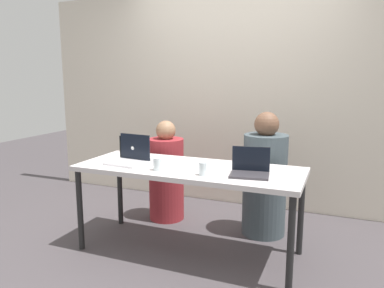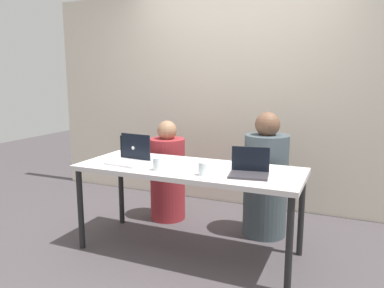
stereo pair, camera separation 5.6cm
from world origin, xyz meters
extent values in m
plane|color=#494346|center=(0.00, 0.00, 0.00)|extent=(12.00, 12.00, 0.00)
cube|color=beige|center=(0.00, 1.41, 1.23)|extent=(4.87, 0.10, 2.45)
cube|color=silver|center=(0.00, 0.00, 0.73)|extent=(1.87, 0.72, 0.04)
cylinder|color=black|center=(-0.89, -0.31, 0.35)|extent=(0.05, 0.05, 0.71)
cylinder|color=black|center=(0.89, -0.31, 0.35)|extent=(0.05, 0.05, 0.71)
cylinder|color=black|center=(-0.89, 0.31, 0.35)|extent=(0.05, 0.05, 0.71)
cylinder|color=black|center=(0.89, 0.31, 0.35)|extent=(0.05, 0.05, 0.71)
cylinder|color=maroon|center=(-0.51, 0.62, 0.43)|extent=(0.43, 0.43, 0.86)
sphere|color=#997051|center=(-0.51, 0.62, 0.94)|extent=(0.20, 0.20, 0.20)
cylinder|color=#414E53|center=(0.51, 0.62, 0.48)|extent=(0.42, 0.42, 0.96)
sphere|color=brown|center=(0.51, 0.62, 1.06)|extent=(0.23, 0.23, 0.23)
cube|color=#38353B|center=(0.54, -0.10, 0.76)|extent=(0.32, 0.25, 0.02)
cube|color=black|center=(0.52, 0.00, 0.86)|extent=(0.29, 0.05, 0.19)
sphere|color=white|center=(0.52, 0.02, 0.86)|extent=(0.03, 0.03, 0.03)
cube|color=silver|center=(-0.54, 0.14, 0.76)|extent=(0.29, 0.22, 0.02)
cube|color=black|center=(-0.54, 0.03, 0.87)|extent=(0.29, 0.01, 0.20)
sphere|color=white|center=(-0.54, 0.02, 0.87)|extent=(0.04, 0.04, 0.04)
cube|color=silver|center=(-0.53, -0.11, 0.76)|extent=(0.33, 0.27, 0.02)
cube|color=black|center=(-0.51, 0.01, 0.88)|extent=(0.31, 0.04, 0.22)
sphere|color=white|center=(-0.51, 0.03, 0.88)|extent=(0.04, 0.04, 0.04)
cylinder|color=silver|center=(0.20, -0.20, 0.80)|extent=(0.06, 0.06, 0.10)
cylinder|color=silver|center=(0.20, -0.20, 0.78)|extent=(0.05, 0.05, 0.05)
cylinder|color=silver|center=(-0.19, -0.20, 0.80)|extent=(0.07, 0.07, 0.10)
cylinder|color=silver|center=(-0.19, -0.20, 0.78)|extent=(0.06, 0.06, 0.05)
camera|label=1|loc=(1.17, -2.78, 1.49)|focal=35.00mm
camera|label=2|loc=(1.22, -2.76, 1.49)|focal=35.00mm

